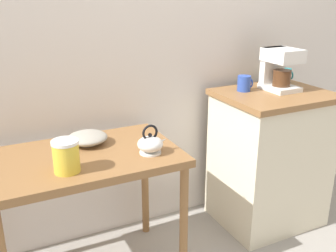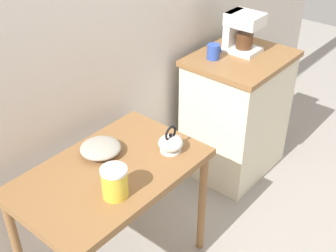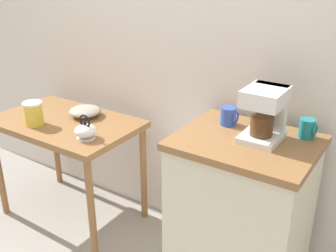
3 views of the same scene
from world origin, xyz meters
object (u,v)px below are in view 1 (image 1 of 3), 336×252
object	(u,v)px
canister_enamel	(66,156)
mug_dark_teal	(286,76)
teakettle	(151,144)
coffee_maker	(279,67)
bowl_stoneware	(87,138)
mug_blue	(244,83)

from	to	relation	value
canister_enamel	mug_dark_teal	world-z (taller)	mug_dark_teal
teakettle	coffee_maker	bearing A→B (deg)	12.77
bowl_stoneware	coffee_maker	distance (m)	1.26
canister_enamel	coffee_maker	xyz separation A→B (m)	(1.40, 0.25, 0.23)
canister_enamel	mug_dark_teal	distance (m)	1.62
teakettle	mug_blue	distance (m)	0.83
teakettle	mug_dark_teal	world-z (taller)	mug_dark_teal
canister_enamel	coffee_maker	bearing A→B (deg)	10.03
bowl_stoneware	canister_enamel	size ratio (longest dim) A/B	1.39
coffee_maker	mug_blue	size ratio (longest dim) A/B	2.70
teakettle	mug_blue	size ratio (longest dim) A/B	1.62
canister_enamel	mug_dark_teal	bearing A→B (deg)	13.24
bowl_stoneware	teakettle	size ratio (longest dim) A/B	1.33
teakettle	mug_blue	bearing A→B (deg)	20.29
bowl_stoneware	teakettle	bearing A→B (deg)	-45.41
teakettle	mug_dark_teal	bearing A→B (deg)	16.62
coffee_maker	mug_blue	distance (m)	0.24
bowl_stoneware	mug_dark_teal	size ratio (longest dim) A/B	2.15
bowl_stoneware	mug_blue	bearing A→B (deg)	1.66
coffee_maker	mug_dark_teal	xyz separation A→B (m)	(0.18, 0.12, -0.09)
teakettle	canister_enamel	bearing A→B (deg)	-176.53
coffee_maker	mug_dark_teal	bearing A→B (deg)	34.93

